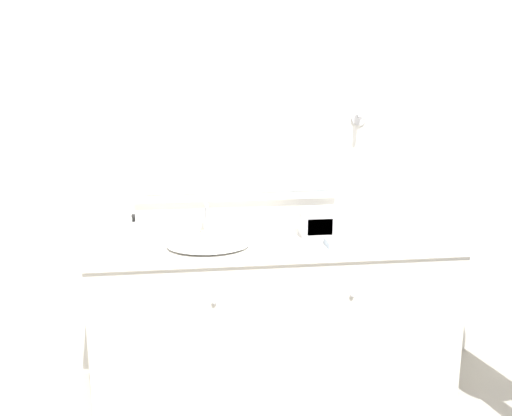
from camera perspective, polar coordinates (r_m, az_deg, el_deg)
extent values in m
plane|color=#9E998E|center=(3.24, 2.76, -19.78)|extent=(14.00, 14.00, 0.00)
cube|color=white|center=(3.33, 1.23, 4.80)|extent=(8.00, 0.06, 2.55)
cube|color=white|center=(3.24, -1.90, 7.05)|extent=(1.18, 0.04, 0.72)
cube|color=#9EA8B2|center=(3.22, -1.87, 7.01)|extent=(1.09, 0.01, 0.63)
cylinder|color=silver|center=(3.38, 10.27, 8.89)|extent=(0.09, 0.01, 0.09)
cylinder|color=silver|center=(3.34, 10.53, 8.81)|extent=(0.02, 0.10, 0.02)
cylinder|color=white|center=(3.28, 10.85, 9.95)|extent=(0.02, 0.02, 0.14)
cube|color=beige|center=(3.29, 1.97, -10.99)|extent=(1.99, 0.52, 0.83)
cube|color=silver|center=(3.13, 2.03, -3.77)|extent=(2.05, 0.56, 0.03)
sphere|color=silver|center=(2.91, -4.20, -9.36)|extent=(0.02, 0.02, 0.02)
sphere|color=silver|center=(3.03, 9.65, -8.58)|extent=(0.02, 0.02, 0.02)
ellipsoid|color=white|center=(3.06, -4.79, -3.59)|extent=(0.45, 0.37, 0.03)
cylinder|color=silver|center=(3.26, -4.96, -2.58)|extent=(0.06, 0.06, 0.03)
cylinder|color=silver|center=(3.23, -4.99, -0.95)|extent=(0.02, 0.02, 0.16)
cylinder|color=silver|center=(3.18, -4.99, 0.30)|extent=(0.02, 0.07, 0.02)
cylinder|color=white|center=(3.25, -6.28, -2.37)|extent=(0.06, 0.02, 0.02)
cylinder|color=white|center=(3.25, -3.64, -2.28)|extent=(0.06, 0.02, 0.02)
cylinder|color=white|center=(3.15, -12.06, -2.46)|extent=(0.06, 0.06, 0.13)
cylinder|color=black|center=(3.13, -12.13, -1.02)|extent=(0.02, 0.02, 0.04)
cube|color=black|center=(3.11, -12.17, -0.76)|extent=(0.02, 0.03, 0.01)
cube|color=#BCBCC1|center=(3.26, 6.15, -1.60)|extent=(0.20, 0.14, 0.14)
cube|color=black|center=(3.20, 6.42, -1.91)|extent=(0.14, 0.01, 0.09)
cube|color=#B2B2B7|center=(3.31, 15.39, -1.70)|extent=(0.10, 0.01, 0.15)
cube|color=beige|center=(3.30, 15.44, -1.73)|extent=(0.07, 0.00, 0.11)
cube|color=#A8B7C6|center=(3.10, 8.38, -3.46)|extent=(0.15, 0.12, 0.03)
cube|color=#ADADB2|center=(3.10, 3.58, -3.56)|extent=(0.20, 0.11, 0.01)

